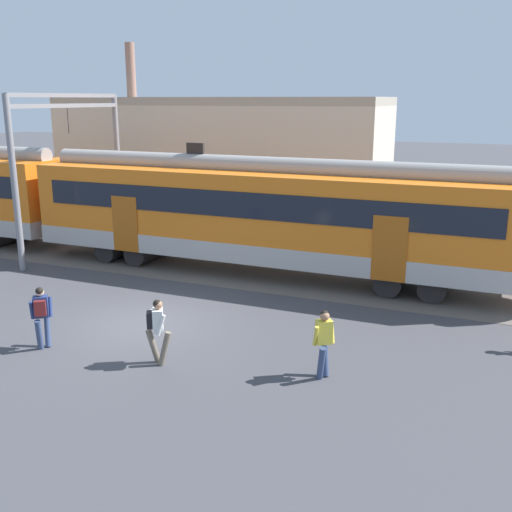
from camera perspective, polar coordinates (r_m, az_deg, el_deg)
name	(u,v)px	position (r m, az deg, el deg)	size (l,w,h in m)	color
ground_plane	(144,324)	(17.74, -10.61, -6.37)	(160.00, 160.00, 0.00)	#424247
track_bed	(33,245)	(28.36, -20.45, 0.95)	(80.00, 4.40, 0.01)	#605951
pedestrian_navy	(41,312)	(16.43, -19.77, -5.09)	(0.51, 0.71, 1.67)	navy
pedestrian_white	(157,326)	(14.78, -9.40, -6.59)	(0.71, 0.50, 1.67)	#6B6051
pedestrian_yellow	(323,338)	(13.99, 6.45, -7.73)	(0.51, 0.71, 1.67)	navy
catenary_gantry	(70,149)	(26.08, -17.27, 9.69)	(0.24, 6.64, 6.53)	gray
background_building	(218,161)	(31.56, -3.59, 9.06)	(17.16, 5.00, 9.20)	beige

